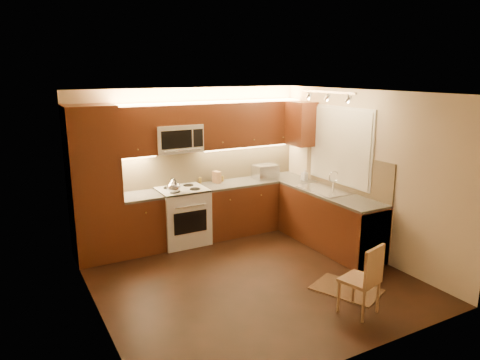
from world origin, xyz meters
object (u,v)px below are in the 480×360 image
stove (183,216)px  dining_chair (359,278)px  kettle (174,185)px  soap_bottle (304,175)px  knife_block (217,177)px  sink (325,186)px  toaster_oven (265,172)px  microwave (177,138)px

stove → dining_chair: bearing=-72.4°
dining_chair → kettle: bearing=96.5°
stove → soap_bottle: size_ratio=4.59×
knife_block → soap_bottle: 1.54m
sink → toaster_oven: bearing=109.3°
toaster_oven → dining_chair: (-0.63, -3.08, -0.59)m
stove → microwave: (0.00, 0.14, 1.26)m
soap_bottle → sink: bearing=-107.3°
kettle → toaster_oven: 1.81m
kettle → stove: bearing=31.2°
sink → kettle: kettle is taller
kettle → soap_bottle: 2.34m
stove → kettle: bearing=-138.7°
stove → microwave: microwave is taller
stove → dining_chair: 3.20m
sink → knife_block: bearing=135.6°
dining_chair → toaster_oven: bearing=62.8°
stove → kettle: (-0.20, -0.18, 0.58)m
soap_bottle → kettle: bearing=167.1°
toaster_oven → knife_block: bearing=171.3°
sink → toaster_oven: (-0.40, 1.16, 0.05)m
toaster_oven → dining_chair: toaster_oven is taller
soap_bottle → toaster_oven: bearing=132.9°
dining_chair → knife_block: bearing=79.1°
knife_block → dining_chair: size_ratio=0.23×
sink → dining_chair: size_ratio=1.00×
sink → soap_bottle: (0.13, 0.71, 0.03)m
knife_block → kettle: bearing=-171.8°
knife_block → dining_chair: (0.27, -3.20, -0.57)m
stove → dining_chair: (0.97, -3.05, -0.03)m
stove → microwave: bearing=90.0°
soap_bottle → dining_chair: bearing=-120.8°
stove → soap_bottle: 2.23m
soap_bottle → dining_chair: soap_bottle is taller
toaster_oven → kettle: bearing=-174.5°
microwave → stove: bearing=-90.0°
microwave → dining_chair: size_ratio=0.89×
toaster_oven → soap_bottle: toaster_oven is taller
knife_block → microwave: bearing=169.4°
toaster_oven → dining_chair: bearing=-102.7°
soap_bottle → stove: bearing=161.9°
stove → dining_chair: stove is taller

